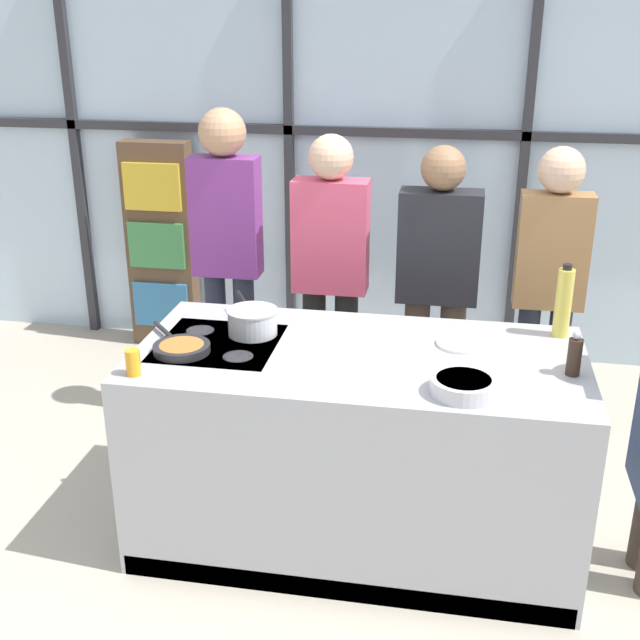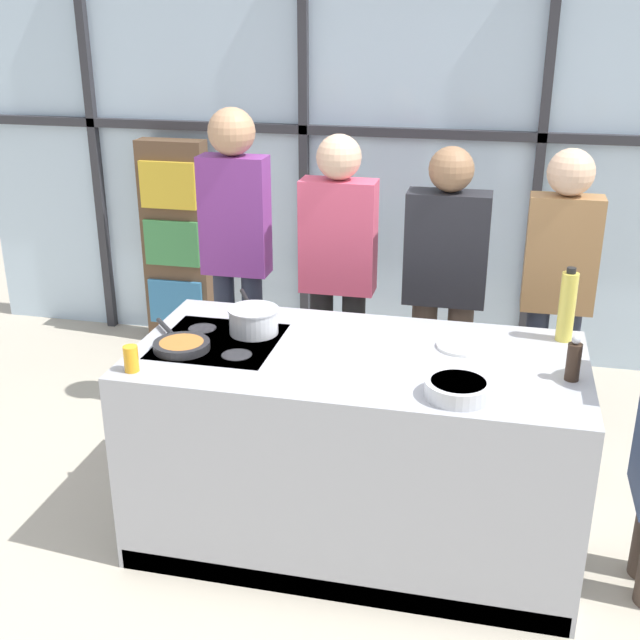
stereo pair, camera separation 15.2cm
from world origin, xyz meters
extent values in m
plane|color=#BCB29E|center=(0.00, 0.00, 0.00)|extent=(18.00, 18.00, 0.00)
cube|color=silver|center=(0.00, 2.21, 1.40)|extent=(6.40, 0.04, 2.80)
cube|color=#2D2D33|center=(0.00, 2.16, 1.54)|extent=(6.40, 0.06, 0.06)
cube|color=#2D2D33|center=(-2.30, 2.16, 1.40)|extent=(0.06, 0.06, 2.80)
cube|color=#2D2D33|center=(-0.77, 2.16, 1.40)|extent=(0.06, 0.06, 2.80)
cube|color=#2D2D33|center=(0.77, 2.16, 1.40)|extent=(0.06, 0.06, 2.80)
cube|color=brown|center=(-1.67, 2.03, 0.73)|extent=(0.47, 0.16, 1.46)
cube|color=teal|center=(-1.67, 1.94, 0.32)|extent=(0.40, 0.03, 0.32)
cube|color=#3D8447|center=(-1.67, 1.94, 0.76)|extent=(0.40, 0.03, 0.32)
cube|color=gold|center=(-1.67, 1.94, 1.17)|extent=(0.40, 0.03, 0.32)
cube|color=#A8AAB2|center=(0.00, 0.00, 0.46)|extent=(1.93, 0.95, 0.92)
cube|color=black|center=(-0.63, 0.00, 0.92)|extent=(0.52, 0.52, 0.01)
cube|color=black|center=(0.00, -0.46, 0.05)|extent=(1.89, 0.03, 0.10)
cylinder|color=#38383D|center=(-0.75, -0.12, 0.92)|extent=(0.13, 0.13, 0.01)
cylinder|color=#38383D|center=(-0.50, -0.12, 0.92)|extent=(0.13, 0.13, 0.01)
cylinder|color=#38383D|center=(-0.75, 0.12, 0.92)|extent=(0.13, 0.13, 0.01)
cylinder|color=#38383D|center=(-0.50, 0.12, 0.92)|extent=(0.13, 0.13, 0.01)
cylinder|color=#232838|center=(-0.79, 0.99, 0.45)|extent=(0.12, 0.12, 0.91)
cylinder|color=#232838|center=(-0.95, 0.99, 0.45)|extent=(0.12, 0.12, 0.91)
cube|color=#7A3384|center=(-0.87, 0.99, 1.24)|extent=(0.37, 0.17, 0.65)
sphere|color=tan|center=(-0.87, 0.99, 1.69)|extent=(0.25, 0.25, 0.25)
cylinder|color=black|center=(-0.20, 0.99, 0.42)|extent=(0.13, 0.13, 0.85)
cylinder|color=black|center=(-0.38, 0.99, 0.42)|extent=(0.13, 0.13, 0.85)
cube|color=#DB4C6B|center=(-0.29, 0.99, 1.15)|extent=(0.40, 0.18, 0.61)
sphere|color=#D8AD8C|center=(-0.29, 0.99, 1.58)|extent=(0.24, 0.24, 0.24)
cylinder|color=#47382D|center=(0.39, 0.99, 0.41)|extent=(0.14, 0.14, 0.83)
cylinder|color=#47382D|center=(0.19, 0.99, 0.41)|extent=(0.14, 0.14, 0.83)
cube|color=#232328|center=(0.29, 0.99, 1.13)|extent=(0.43, 0.19, 0.60)
sphere|color=#8C6647|center=(0.29, 0.99, 1.54)|extent=(0.23, 0.23, 0.23)
cylinder|color=#232838|center=(0.95, 0.99, 0.42)|extent=(0.12, 0.12, 0.83)
cylinder|color=#232838|center=(0.79, 0.99, 0.42)|extent=(0.12, 0.12, 0.83)
cube|color=#A37547|center=(0.87, 0.99, 1.13)|extent=(0.36, 0.16, 0.60)
sphere|color=#D8AD8C|center=(0.87, 0.99, 1.55)|extent=(0.23, 0.23, 0.23)
cylinder|color=#232326|center=(-0.75, -0.12, 0.94)|extent=(0.25, 0.25, 0.04)
cylinder|color=#B26B2D|center=(-0.75, -0.12, 0.96)|extent=(0.19, 0.19, 0.01)
cylinder|color=#232326|center=(-0.90, 0.04, 0.95)|extent=(0.15, 0.16, 0.02)
cylinder|color=silver|center=(-0.50, 0.12, 0.98)|extent=(0.22, 0.22, 0.12)
cylinder|color=silver|center=(-0.50, 0.12, 1.04)|extent=(0.23, 0.23, 0.01)
cylinder|color=black|center=(-0.60, 0.31, 1.02)|extent=(0.11, 0.19, 0.02)
cylinder|color=white|center=(0.43, 0.17, 0.93)|extent=(0.22, 0.22, 0.01)
cylinder|color=silver|center=(0.44, -0.31, 0.96)|extent=(0.26, 0.26, 0.07)
cylinder|color=#4C4C51|center=(0.44, -0.31, 0.98)|extent=(0.21, 0.21, 0.01)
cylinder|color=#E0CC4C|center=(0.87, 0.35, 1.08)|extent=(0.07, 0.07, 0.31)
cylinder|color=black|center=(0.87, 0.35, 1.25)|extent=(0.04, 0.04, 0.02)
cylinder|color=#332319|center=(0.88, -0.06, 1.00)|extent=(0.06, 0.06, 0.16)
sphere|color=#B2B2B7|center=(0.88, -0.06, 1.10)|extent=(0.03, 0.03, 0.03)
cylinder|color=orange|center=(-0.87, -0.37, 0.98)|extent=(0.06, 0.06, 0.11)
camera|label=1|loc=(0.39, -3.12, 2.32)|focal=45.00mm
camera|label=2|loc=(0.54, -3.09, 2.32)|focal=45.00mm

